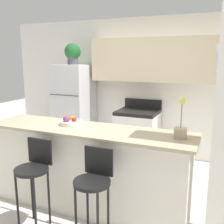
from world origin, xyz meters
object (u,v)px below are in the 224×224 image
(stove_range, at_px, (137,135))
(orchid_vase, at_px, (181,127))
(refrigerator, at_px, (74,108))
(bar_stool_right, at_px, (94,183))
(fruit_bowl, at_px, (70,122))
(potted_plant_on_fridge, at_px, (73,53))
(bar_stool_left, at_px, (34,171))

(stove_range, distance_m, orchid_vase, 2.13)
(refrigerator, distance_m, bar_stool_right, 2.80)
(fruit_bowl, bearing_deg, refrigerator, 120.12)
(fruit_bowl, bearing_deg, stove_range, 79.67)
(stove_range, height_order, fruit_bowl, fruit_bowl)
(stove_range, distance_m, potted_plant_on_fridge, 1.95)
(stove_range, bearing_deg, bar_stool_left, -100.10)
(bar_stool_right, height_order, potted_plant_on_fridge, potted_plant_on_fridge)
(stove_range, bearing_deg, orchid_vase, -60.02)
(bar_stool_right, distance_m, potted_plant_on_fridge, 3.07)
(refrigerator, height_order, bar_stool_left, refrigerator)
(orchid_vase, xyz_separation_m, fruit_bowl, (-1.32, 0.02, -0.08))
(orchid_vase, bearing_deg, bar_stool_left, -158.22)
(refrigerator, relative_size, orchid_vase, 4.06)
(stove_range, height_order, potted_plant_on_fridge, potted_plant_on_fridge)
(refrigerator, distance_m, bar_stool_left, 2.46)
(bar_stool_left, height_order, bar_stool_right, same)
(refrigerator, distance_m, orchid_vase, 2.89)
(stove_range, xyz_separation_m, bar_stool_right, (0.30, -2.32, 0.19))
(stove_range, height_order, bar_stool_left, stove_range)
(refrigerator, height_order, bar_stool_right, refrigerator)
(bar_stool_right, distance_m, orchid_vase, 1.03)
(bar_stool_left, bearing_deg, stove_range, 79.90)
(orchid_vase, bearing_deg, stove_range, 119.98)
(bar_stool_left, xyz_separation_m, fruit_bowl, (0.10, 0.59, 0.41))
(refrigerator, relative_size, potted_plant_on_fridge, 4.32)
(refrigerator, relative_size, stove_range, 1.59)
(orchid_vase, distance_m, fruit_bowl, 1.33)
(refrigerator, height_order, fruit_bowl, refrigerator)
(bar_stool_left, bearing_deg, refrigerator, 111.17)
(stove_range, bearing_deg, bar_stool_right, -82.55)
(potted_plant_on_fridge, bearing_deg, orchid_vase, -36.67)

